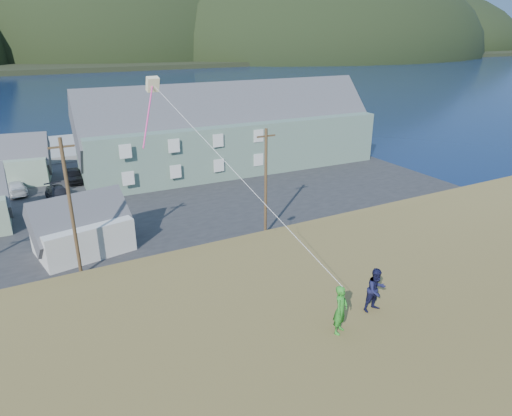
{
  "coord_description": "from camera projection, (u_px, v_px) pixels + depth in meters",
  "views": [
    {
      "loc": [
        -6.15,
        -28.89,
        16.1
      ],
      "look_at": [
        2.67,
        -12.44,
        8.8
      ],
      "focal_mm": 32.0,
      "sensor_mm": 36.0,
      "label": 1
    }
  ],
  "objects": [
    {
      "name": "far_hills",
      "position": [
        77.0,
        55.0,
        276.51
      ],
      "size": [
        760.0,
        265.0,
        143.0
      ],
      "color": "black",
      "rests_on": "ground"
    },
    {
      "name": "utility_poles",
      "position": [
        88.0,
        213.0,
        30.65
      ],
      "size": [
        27.27,
        0.24,
        9.76
      ],
      "color": "#47331E",
      "rests_on": "waterfront_lot"
    },
    {
      "name": "grass_strip",
      "position": [
        148.0,
        286.0,
        30.63
      ],
      "size": [
        110.0,
        8.0,
        0.1
      ],
      "primitive_type": "cube",
      "color": "#4C3D19",
      "rests_on": "ground"
    },
    {
      "name": "wharf",
      "position": [
        19.0,
        153.0,
        62.31
      ],
      "size": [
        26.0,
        14.0,
        0.9
      ],
      "primitive_type": "cube",
      "color": "gray",
      "rests_on": "ground"
    },
    {
      "name": "shed_white",
      "position": [
        81.0,
        227.0,
        34.64
      ],
      "size": [
        7.71,
        5.79,
        5.57
      ],
      "rotation": [
        0.0,
        0.0,
        0.18
      ],
      "color": "silver",
      "rests_on": "waterfront_lot"
    },
    {
      "name": "kite_rig",
      "position": [
        155.0,
        91.0,
        17.1
      ],
      "size": [
        2.15,
        4.35,
        10.28
      ],
      "color": "beige",
      "rests_on": "ground"
    },
    {
      "name": "waterfront_lot",
      "position": [
        96.0,
        200.0,
        46.22
      ],
      "size": [
        72.0,
        36.0,
        0.12
      ],
      "primitive_type": "cube",
      "color": "#28282B",
      "rests_on": "ground"
    },
    {
      "name": "kite_flyer_green",
      "position": [
        341.0,
        310.0,
        14.13
      ],
      "size": [
        0.71,
        0.64,
        1.64
      ],
      "primitive_type": "imported",
      "rotation": [
        0.0,
        0.0,
        0.54
      ],
      "color": "#288424",
      "rests_on": "hillside"
    },
    {
      "name": "kite_flyer_navy",
      "position": [
        376.0,
        290.0,
        15.26
      ],
      "size": [
        0.76,
        0.6,
        1.57
      ],
      "primitive_type": "imported",
      "rotation": [
        0.0,
        0.0,
        0.0
      ],
      "color": "#131536",
      "rests_on": "hillside"
    },
    {
      "name": "ground",
      "position": [
        140.0,
        274.0,
        32.29
      ],
      "size": [
        900.0,
        900.0,
        0.0
      ],
      "primitive_type": "plane",
      "color": "#0A1638",
      "rests_on": "ground"
    },
    {
      "name": "shed_palegreen_far",
      "position": [
        2.0,
        162.0,
        50.31
      ],
      "size": [
        10.5,
        6.96,
        6.57
      ],
      "rotation": [
        0.0,
        0.0,
        -0.15
      ],
      "color": "gray",
      "rests_on": "waterfront_lot"
    },
    {
      "name": "far_shore",
      "position": [
        9.0,
        54.0,
        302.76
      ],
      "size": [
        900.0,
        320.0,
        2.0
      ],
      "primitive_type": "cube",
      "color": "black",
      "rests_on": "ground"
    },
    {
      "name": "lodge",
      "position": [
        231.0,
        129.0,
        55.39
      ],
      "size": [
        36.03,
        11.35,
        12.55
      ],
      "rotation": [
        0.0,
        0.0,
        -0.04
      ],
      "color": "slate",
      "rests_on": "waterfront_lot"
    }
  ]
}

